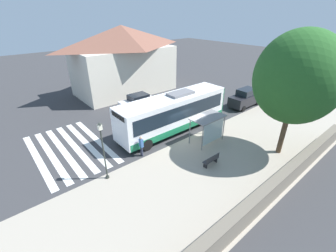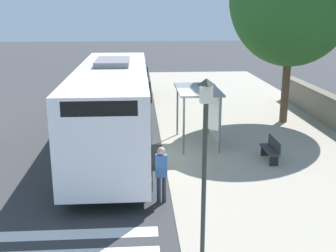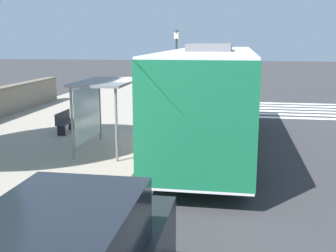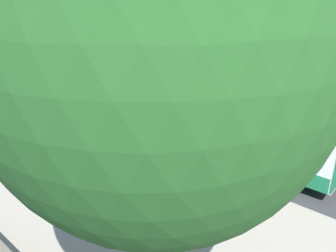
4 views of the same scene
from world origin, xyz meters
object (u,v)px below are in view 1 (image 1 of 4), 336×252
(bus_shelter, at_px, (209,122))
(shade_tree, at_px, (298,78))
(pedestrian, at_px, (141,145))
(bus, at_px, (174,112))
(bench, at_px, (211,160))
(street_lamp_near, at_px, (103,147))
(parked_car_far_lane, at_px, (138,103))
(parked_car_behind_bus, at_px, (245,98))

(bus_shelter, xyz_separation_m, shade_tree, (-4.73, -3.25, 4.10))
(bus_shelter, bearing_deg, pedestrian, 70.32)
(bus, bearing_deg, shade_tree, -154.27)
(bench, distance_m, street_lamp_near, 7.75)
(parked_car_far_lane, bearing_deg, shade_tree, -164.87)
(street_lamp_near, distance_m, parked_car_behind_bus, 18.81)
(bus_shelter, bearing_deg, shade_tree, -145.51)
(bus_shelter, distance_m, bench, 3.62)
(parked_car_behind_bus, bearing_deg, bench, 112.79)
(bench, relative_size, parked_car_far_lane, 0.35)
(bus_shelter, height_order, shade_tree, shade_tree)
(pedestrian, height_order, parked_car_far_lane, parked_car_far_lane)
(bench, bearing_deg, shade_tree, -113.20)
(pedestrian, bearing_deg, street_lamp_near, 102.35)
(pedestrian, distance_m, shade_tree, 12.15)
(bus, relative_size, pedestrian, 6.50)
(bus_shelter, xyz_separation_m, parked_car_far_lane, (9.83, 0.69, -1.08))
(bus, distance_m, parked_car_far_lane, 6.28)
(street_lamp_near, xyz_separation_m, shade_tree, (-5.97, -12.09, 3.57))
(bus_shelter, distance_m, parked_car_far_lane, 9.91)
(bus, xyz_separation_m, bus_shelter, (-3.62, -0.77, 0.12))
(bus, height_order, bench, bus)
(street_lamp_near, xyz_separation_m, parked_car_far_lane, (8.58, -8.16, -1.60))
(bus, distance_m, shade_tree, 10.18)
(shade_tree, distance_m, parked_car_far_lane, 15.94)
(pedestrian, distance_m, bench, 5.43)
(shade_tree, height_order, parked_car_far_lane, shade_tree)
(street_lamp_near, bearing_deg, parked_car_behind_bus, -85.41)
(parked_car_behind_bus, relative_size, parked_car_far_lane, 1.12)
(parked_car_behind_bus, xyz_separation_m, parked_car_far_lane, (7.08, 10.54, -0.09))
(bus_shelter, xyz_separation_m, street_lamp_near, (1.25, 8.84, 0.53))
(bench, relative_size, parked_car_behind_bus, 0.31)
(pedestrian, height_order, shade_tree, shade_tree)
(shade_tree, distance_m, parked_car_behind_bus, 11.19)
(bench, distance_m, parked_car_far_lane, 12.29)
(shade_tree, bearing_deg, bus_shelter, 34.49)
(street_lamp_near, height_order, parked_car_far_lane, street_lamp_near)
(bus, bearing_deg, pedestrian, 109.09)
(bus_shelter, distance_m, shade_tree, 7.05)
(bus, xyz_separation_m, parked_car_behind_bus, (-0.87, -10.62, -0.86))
(pedestrian, xyz_separation_m, bench, (-4.33, -3.23, -0.55))
(bench, distance_m, shade_tree, 8.25)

